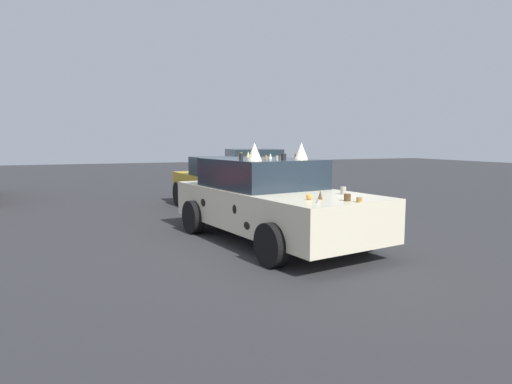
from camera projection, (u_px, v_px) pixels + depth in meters
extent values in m
plane|color=#2D2D30|center=(271.00, 241.00, 7.88)|extent=(60.00, 60.00, 0.00)
cube|color=beige|center=(272.00, 207.00, 7.80)|extent=(4.62, 2.51, 0.67)
cube|color=#1E2833|center=(261.00, 173.00, 8.02)|extent=(2.26, 1.96, 0.52)
cylinder|color=black|center=(364.00, 231.00, 7.18)|extent=(0.67, 0.33, 0.64)
cylinder|color=black|center=(272.00, 245.00, 6.22)|extent=(0.67, 0.33, 0.64)
cylinder|color=black|center=(271.00, 209.00, 9.46)|extent=(0.67, 0.33, 0.64)
cylinder|color=black|center=(194.00, 217.00, 8.50)|extent=(0.67, 0.33, 0.64)
ellipsoid|color=black|center=(259.00, 190.00, 9.82)|extent=(0.14, 0.04, 0.08)
ellipsoid|color=black|center=(260.00, 202.00, 9.80)|extent=(0.17, 0.05, 0.08)
ellipsoid|color=black|center=(260.00, 196.00, 9.80)|extent=(0.20, 0.05, 0.12)
ellipsoid|color=black|center=(203.00, 203.00, 8.13)|extent=(0.19, 0.05, 0.14)
ellipsoid|color=black|center=(279.00, 206.00, 9.18)|extent=(0.12, 0.04, 0.10)
ellipsoid|color=black|center=(188.00, 207.00, 8.74)|extent=(0.18, 0.05, 0.10)
ellipsoid|color=black|center=(367.00, 210.00, 7.07)|extent=(0.16, 0.05, 0.10)
ellipsoid|color=black|center=(311.00, 199.00, 8.27)|extent=(0.18, 0.05, 0.15)
ellipsoid|color=black|center=(234.00, 209.00, 7.12)|extent=(0.12, 0.04, 0.15)
ellipsoid|color=black|center=(247.00, 226.00, 6.82)|extent=(0.18, 0.05, 0.12)
cone|color=#51381E|center=(320.00, 195.00, 6.35)|extent=(0.10, 0.10, 0.13)
cylinder|color=#A87A38|center=(359.00, 200.00, 6.05)|extent=(0.10, 0.10, 0.07)
cylinder|color=#51381E|center=(347.00, 197.00, 6.18)|extent=(0.14, 0.14, 0.10)
cone|color=gray|center=(318.00, 201.00, 5.97)|extent=(0.09, 0.09, 0.06)
cylinder|color=gray|center=(343.00, 190.00, 6.95)|extent=(0.10, 0.10, 0.12)
sphere|color=orange|center=(309.00, 197.00, 6.31)|extent=(0.09, 0.09, 0.09)
cone|color=black|center=(280.00, 157.00, 7.98)|extent=(0.10, 0.10, 0.08)
cylinder|color=black|center=(241.00, 156.00, 7.57)|extent=(0.08, 0.08, 0.12)
cylinder|color=#A87A38|center=(241.00, 156.00, 8.00)|extent=(0.10, 0.10, 0.10)
cone|color=silver|center=(270.00, 156.00, 8.12)|extent=(0.08, 0.08, 0.10)
cylinder|color=#51381E|center=(296.00, 156.00, 8.09)|extent=(0.07, 0.07, 0.09)
cylinder|color=#A87A38|center=(266.00, 157.00, 7.75)|extent=(0.06, 0.06, 0.07)
cylinder|color=#A87A38|center=(241.00, 155.00, 8.64)|extent=(0.07, 0.07, 0.10)
cylinder|color=gray|center=(277.00, 158.00, 7.34)|extent=(0.07, 0.07, 0.08)
cylinder|color=black|center=(284.00, 157.00, 7.56)|extent=(0.13, 0.13, 0.11)
cone|color=tan|center=(248.00, 154.00, 8.72)|extent=(0.11, 0.11, 0.12)
cone|color=beige|center=(301.00, 151.00, 7.77)|extent=(0.24, 0.24, 0.30)
cone|color=beige|center=(254.00, 152.00, 7.25)|extent=(0.24, 0.24, 0.30)
cube|color=gold|center=(227.00, 187.00, 11.48)|extent=(4.10, 2.09, 0.62)
cube|color=#1E2833|center=(231.00, 167.00, 11.20)|extent=(1.97, 1.79, 0.48)
cylinder|color=black|center=(180.00, 194.00, 12.21)|extent=(0.67, 0.27, 0.66)
cylinder|color=black|center=(240.00, 190.00, 13.02)|extent=(0.67, 0.27, 0.66)
cylinder|color=black|center=(211.00, 205.00, 10.01)|extent=(0.67, 0.27, 0.66)
cylinder|color=black|center=(281.00, 200.00, 10.82)|extent=(0.67, 0.27, 0.66)
cube|color=#1E602D|center=(255.00, 176.00, 14.50)|extent=(4.22, 2.29, 0.72)
cube|color=#1E2833|center=(253.00, 157.00, 14.69)|extent=(2.06, 1.85, 0.53)
cylinder|color=black|center=(293.00, 189.00, 13.55)|extent=(0.66, 0.31, 0.63)
cylinder|color=black|center=(236.00, 190.00, 13.12)|extent=(0.66, 0.31, 0.63)
cylinder|color=black|center=(271.00, 182.00, 15.95)|extent=(0.66, 0.31, 0.63)
cylinder|color=black|center=(222.00, 183.00, 15.52)|extent=(0.66, 0.31, 0.63)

